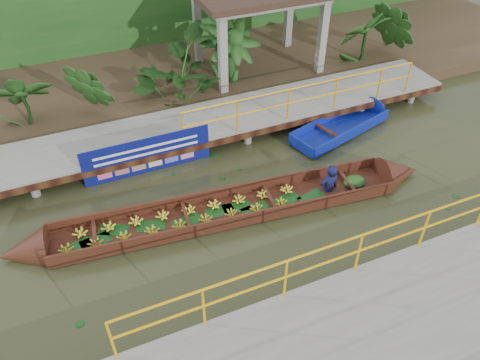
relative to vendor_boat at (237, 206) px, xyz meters
name	(u,v)px	position (x,y,z in m)	size (l,w,h in m)	color
ground	(255,208)	(0.47, -0.06, -0.20)	(80.00, 80.00, 0.00)	#2B2E17
land_strip	(168,73)	(0.47, 7.44, 0.02)	(30.00, 8.00, 0.45)	#332819
far_dock	(208,123)	(0.49, 3.37, 0.28)	(16.00, 2.06, 1.66)	slate
near_dock	(395,321)	(1.47, -4.26, 0.10)	(18.00, 2.40, 1.73)	slate
foliage_backdrop	(145,1)	(0.47, 9.94, 1.80)	(30.00, 0.80, 4.00)	#164315
vendor_boat	(237,206)	(0.00, 0.00, 0.00)	(10.66, 2.14, 2.02)	#32170D
moored_blue_boat	(360,118)	(5.16, 2.25, -0.04)	(4.02, 2.03, 0.93)	#0D1E95
blue_banner	(148,155)	(-1.57, 2.42, 0.35)	(3.48, 0.04, 1.09)	navy
tropical_plants	(228,59)	(1.93, 5.24, 1.25)	(14.60, 1.60, 2.00)	#164315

